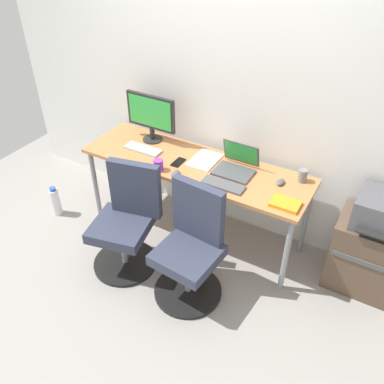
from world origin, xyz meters
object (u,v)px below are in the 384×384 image
at_px(side_cabinet, 367,255).
at_px(desktop_monitor, 151,115).
at_px(coffee_mug, 158,165).
at_px(water_bottle_on_floor, 56,201).
at_px(office_chair_right, 191,249).
at_px(printer, 383,212).
at_px(open_laptop, 237,164).
at_px(office_chair_left, 127,223).

height_order(side_cabinet, desktop_monitor, desktop_monitor).
bearing_deg(coffee_mug, water_bottle_on_floor, -169.21).
bearing_deg(side_cabinet, office_chair_right, -148.29).
xyz_separation_m(printer, open_laptop, (-1.13, -0.04, 0.07)).
relative_size(office_chair_right, coffee_mug, 10.22).
bearing_deg(water_bottle_on_floor, side_cabinet, 11.52).
bearing_deg(coffee_mug, office_chair_left, -103.67).
bearing_deg(water_bottle_on_floor, office_chair_right, -5.40).
distance_m(office_chair_right, desktop_monitor, 1.27).
height_order(side_cabinet, coffee_mug, coffee_mug).
xyz_separation_m(side_cabinet, water_bottle_on_floor, (-2.79, -0.57, -0.16)).
height_order(office_chair_left, office_chair_right, same).
bearing_deg(printer, open_laptop, -177.79).
height_order(office_chair_left, side_cabinet, office_chair_left).
height_order(water_bottle_on_floor, coffee_mug, coffee_mug).
bearing_deg(printer, side_cabinet, 90.00).
bearing_deg(side_cabinet, water_bottle_on_floor, -168.48).
distance_m(office_chair_left, office_chair_right, 0.60).
bearing_deg(open_laptop, coffee_mug, -150.39).
bearing_deg(desktop_monitor, office_chair_right, -41.82).
bearing_deg(printer, coffee_mug, -168.04).
xyz_separation_m(printer, desktop_monitor, (-2.01, 0.03, 0.27)).
bearing_deg(desktop_monitor, open_laptop, -4.93).
xyz_separation_m(water_bottle_on_floor, coffee_mug, (1.10, 0.21, 0.66)).
relative_size(water_bottle_on_floor, desktop_monitor, 0.65).
relative_size(water_bottle_on_floor, open_laptop, 1.00).
relative_size(office_chair_right, water_bottle_on_floor, 3.03).
xyz_separation_m(side_cabinet, printer, (-0.00, -0.00, 0.43)).
relative_size(office_chair_left, open_laptop, 3.03).
height_order(printer, coffee_mug, printer).
relative_size(office_chair_left, printer, 2.35).
relative_size(office_chair_right, printer, 2.35).
distance_m(desktop_monitor, coffee_mug, 0.55).
xyz_separation_m(office_chair_right, printer, (1.17, 0.72, 0.32)).
bearing_deg(water_bottle_on_floor, coffee_mug, 10.79).
distance_m(side_cabinet, coffee_mug, 1.79).
xyz_separation_m(open_laptop, coffee_mug, (-0.55, -0.31, -0.01)).
xyz_separation_m(office_chair_left, printer, (1.77, 0.72, 0.32)).
height_order(water_bottle_on_floor, desktop_monitor, desktop_monitor).
distance_m(office_chair_left, printer, 1.94).
relative_size(side_cabinet, coffee_mug, 6.77).
distance_m(side_cabinet, desktop_monitor, 2.13).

